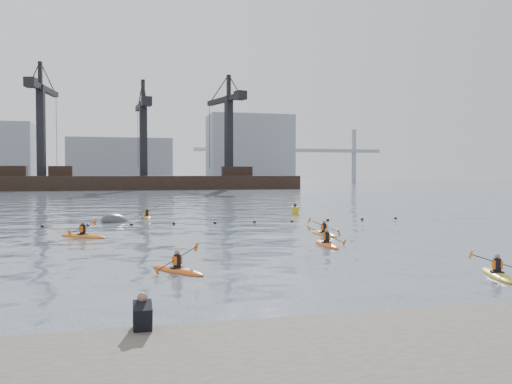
% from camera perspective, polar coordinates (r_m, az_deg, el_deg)
% --- Properties ---
extents(ground, '(400.00, 400.00, 0.00)m').
position_cam_1_polar(ground, '(18.41, 4.92, -9.67)').
color(ground, '#333D4B').
rests_on(ground, ground).
extents(float_line, '(33.24, 0.73, 0.24)m').
position_cam_1_polar(float_line, '(40.09, -6.53, -3.29)').
color(float_line, black).
rests_on(float_line, ground).
extents(barge_pier, '(72.00, 19.30, 29.50)m').
position_cam_1_polar(barge_pier, '(127.14, -11.84, 1.13)').
color(barge_pier, black).
rests_on(barge_pier, ground).
extents(skyline, '(141.00, 28.00, 22.00)m').
position_cam_1_polar(skyline, '(167.57, -11.65, 3.85)').
color(skyline, gray).
rests_on(skyline, ground).
extents(kayaker_0, '(2.10, 2.82, 1.11)m').
position_cam_1_polar(kayaker_0, '(20.81, -8.29, -8.06)').
color(kayaker_0, '#E85B15').
rests_on(kayaker_0, ground).
extents(kayaker_1, '(1.93, 2.95, 1.04)m').
position_cam_1_polar(kayaker_1, '(21.52, 24.04, -7.89)').
color(kayaker_1, gold).
rests_on(kayaker_1, ground).
extents(kayaker_2, '(2.96, 2.60, 1.09)m').
position_cam_1_polar(kayaker_2, '(33.13, -17.78, -4.37)').
color(kayaker_2, orange).
rests_on(kayaker_2, ground).
extents(kayaker_3, '(2.15, 3.15, 1.19)m').
position_cam_1_polar(kayaker_3, '(32.98, 7.18, -4.33)').
color(kayaker_3, yellow).
rests_on(kayaker_3, ground).
extents(kayaker_4, '(2.13, 3.09, 1.19)m').
position_cam_1_polar(kayaker_4, '(28.15, 7.44, -5.42)').
color(kayaker_4, '#F05C16').
rests_on(kayaker_4, ground).
extents(kayaker_5, '(2.06, 2.98, 1.16)m').
position_cam_1_polar(kayaker_5, '(46.02, -11.41, -2.56)').
color(kayaker_5, orange).
rests_on(kayaker_5, ground).
extents(mooring_buoy, '(2.99, 2.92, 1.74)m').
position_cam_1_polar(mooring_buoy, '(42.70, -14.61, -3.06)').
color(mooring_buoy, '#383A3D').
rests_on(mooring_buoy, ground).
extents(nav_buoy, '(0.64, 0.64, 1.17)m').
position_cam_1_polar(nav_buoy, '(49.12, 4.14, -1.93)').
color(nav_buoy, yellow).
rests_on(nav_buoy, ground).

